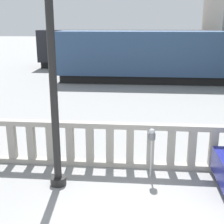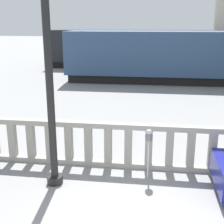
# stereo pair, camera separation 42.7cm
# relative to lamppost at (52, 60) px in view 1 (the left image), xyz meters

# --- Properties ---
(balustrade) EXTENTS (12.68, 0.24, 1.27)m
(balustrade) POSITION_rel_lamppost_xyz_m (2.02, 1.16, -2.46)
(balustrade) COLOR #9E998E
(balustrade) RESTS_ON ground
(lamppost) EXTENTS (0.40, 0.40, 6.32)m
(lamppost) POSITION_rel_lamppost_xyz_m (0.00, 0.00, 0.00)
(lamppost) COLOR black
(lamppost) RESTS_ON ground
(parking_meter) EXTENTS (0.19, 0.19, 1.33)m
(parking_meter) POSITION_rel_lamppost_xyz_m (2.30, 0.62, -2.01)
(parking_meter) COLOR silver
(parking_meter) RESTS_ON ground
(train_near) EXTENTS (18.78, 2.62, 3.92)m
(train_near) POSITION_rel_lamppost_xyz_m (6.12, 14.05, -1.34)
(train_near) COLOR black
(train_near) RESTS_ON ground
(train_far) EXTENTS (19.23, 2.88, 3.82)m
(train_far) POSITION_rel_lamppost_xyz_m (3.07, 20.57, -1.38)
(train_far) COLOR black
(train_far) RESTS_ON ground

